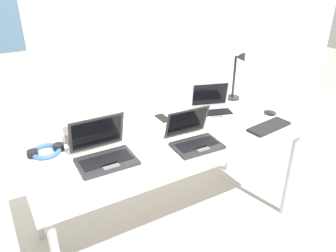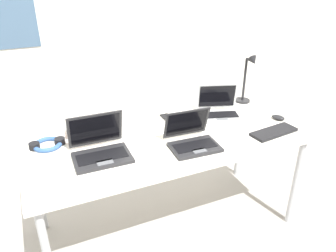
{
  "view_description": "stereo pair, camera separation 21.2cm",
  "coord_description": "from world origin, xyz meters",
  "px_view_note": "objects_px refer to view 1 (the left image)",
  "views": [
    {
      "loc": [
        -0.96,
        -1.64,
        1.77
      ],
      "look_at": [
        0.0,
        0.0,
        0.82
      ],
      "focal_mm": 35.55,
      "sensor_mm": 36.0,
      "label": 1
    },
    {
      "loc": [
        -0.77,
        -1.73,
        1.77
      ],
      "look_at": [
        0.0,
        0.0,
        0.82
      ],
      "focal_mm": 35.55,
      "sensor_mm": 36.0,
      "label": 2
    }
  ],
  "objects_px": {
    "laptop_near_mouse": "(104,152)",
    "computer_mouse": "(270,113)",
    "cell_phone": "(163,118)",
    "headphones": "(46,151)",
    "book_stack": "(83,134)",
    "external_keyboard": "(269,127)",
    "laptop_front_left": "(213,108)",
    "laptop_front_right": "(194,138)",
    "desk_lamp": "(237,77)"
  },
  "relations": [
    {
      "from": "laptop_front_left",
      "to": "book_stack",
      "type": "height_order",
      "value": "laptop_front_left"
    },
    {
      "from": "desk_lamp",
      "to": "headphones",
      "type": "height_order",
      "value": "desk_lamp"
    },
    {
      "from": "desk_lamp",
      "to": "external_keyboard",
      "type": "relative_size",
      "value": 1.21
    },
    {
      "from": "laptop_near_mouse",
      "to": "computer_mouse",
      "type": "xyz_separation_m",
      "value": [
        1.28,
        -0.03,
        -0.03
      ]
    },
    {
      "from": "computer_mouse",
      "to": "cell_phone",
      "type": "bearing_deg",
      "value": 127.18
    },
    {
      "from": "laptop_front_left",
      "to": "cell_phone",
      "type": "xyz_separation_m",
      "value": [
        -0.37,
        0.1,
        -0.04
      ]
    },
    {
      "from": "laptop_near_mouse",
      "to": "laptop_front_left",
      "type": "bearing_deg",
      "value": 12.36
    },
    {
      "from": "laptop_front_right",
      "to": "laptop_front_left",
      "type": "bearing_deg",
      "value": 39.41
    },
    {
      "from": "book_stack",
      "to": "external_keyboard",
      "type": "bearing_deg",
      "value": -22.96
    },
    {
      "from": "book_stack",
      "to": "computer_mouse",
      "type": "bearing_deg",
      "value": -14.09
    },
    {
      "from": "desk_lamp",
      "to": "external_keyboard",
      "type": "height_order",
      "value": "desk_lamp"
    },
    {
      "from": "laptop_front_right",
      "to": "headphones",
      "type": "relative_size",
      "value": 1.43
    },
    {
      "from": "laptop_front_right",
      "to": "computer_mouse",
      "type": "relative_size",
      "value": 3.19
    },
    {
      "from": "laptop_near_mouse",
      "to": "headphones",
      "type": "xyz_separation_m",
      "value": [
        -0.27,
        0.24,
        -0.03
      ]
    },
    {
      "from": "headphones",
      "to": "cell_phone",
      "type": "bearing_deg",
      "value": 4.77
    },
    {
      "from": "computer_mouse",
      "to": "headphones",
      "type": "relative_size",
      "value": 0.45
    },
    {
      "from": "computer_mouse",
      "to": "cell_phone",
      "type": "distance_m",
      "value": 0.8
    },
    {
      "from": "cell_phone",
      "to": "headphones",
      "type": "height_order",
      "value": "headphones"
    },
    {
      "from": "computer_mouse",
      "to": "external_keyboard",
      "type": "bearing_deg",
      "value": -164.54
    },
    {
      "from": "laptop_near_mouse",
      "to": "headphones",
      "type": "bearing_deg",
      "value": 138.77
    },
    {
      "from": "external_keyboard",
      "to": "computer_mouse",
      "type": "bearing_deg",
      "value": 36.19
    },
    {
      "from": "external_keyboard",
      "to": "cell_phone",
      "type": "height_order",
      "value": "external_keyboard"
    },
    {
      "from": "laptop_front_left",
      "to": "headphones",
      "type": "height_order",
      "value": "laptop_front_left"
    },
    {
      "from": "computer_mouse",
      "to": "book_stack",
      "type": "xyz_separation_m",
      "value": [
        -1.31,
        0.33,
        0.02
      ]
    },
    {
      "from": "desk_lamp",
      "to": "computer_mouse",
      "type": "bearing_deg",
      "value": -85.23
    },
    {
      "from": "desk_lamp",
      "to": "laptop_front_left",
      "type": "height_order",
      "value": "desk_lamp"
    },
    {
      "from": "cell_phone",
      "to": "laptop_front_right",
      "type": "bearing_deg",
      "value": -92.68
    },
    {
      "from": "headphones",
      "to": "laptop_near_mouse",
      "type": "bearing_deg",
      "value": -41.23
    },
    {
      "from": "desk_lamp",
      "to": "laptop_near_mouse",
      "type": "distance_m",
      "value": 1.3
    },
    {
      "from": "computer_mouse",
      "to": "headphones",
      "type": "xyz_separation_m",
      "value": [
        -1.56,
        0.27,
        -0.0
      ]
    },
    {
      "from": "laptop_near_mouse",
      "to": "computer_mouse",
      "type": "bearing_deg",
      "value": -1.53
    },
    {
      "from": "laptop_near_mouse",
      "to": "cell_phone",
      "type": "xyz_separation_m",
      "value": [
        0.56,
        0.31,
        -0.04
      ]
    },
    {
      "from": "cell_phone",
      "to": "book_stack",
      "type": "distance_m",
      "value": 0.59
    },
    {
      "from": "laptop_near_mouse",
      "to": "book_stack",
      "type": "xyz_separation_m",
      "value": [
        -0.03,
        0.3,
        -0.01
      ]
    },
    {
      "from": "laptop_front_left",
      "to": "laptop_front_right",
      "type": "xyz_separation_m",
      "value": [
        -0.39,
        -0.32,
        -0.0
      ]
    },
    {
      "from": "desk_lamp",
      "to": "laptop_front_right",
      "type": "distance_m",
      "value": 0.85
    },
    {
      "from": "laptop_front_left",
      "to": "laptop_near_mouse",
      "type": "relative_size",
      "value": 1.08
    },
    {
      "from": "laptop_near_mouse",
      "to": "external_keyboard",
      "type": "distance_m",
      "value": 1.13
    },
    {
      "from": "laptop_front_right",
      "to": "desk_lamp",
      "type": "bearing_deg",
      "value": 31.71
    },
    {
      "from": "computer_mouse",
      "to": "cell_phone",
      "type": "xyz_separation_m",
      "value": [
        -0.72,
        0.34,
        -0.01
      ]
    },
    {
      "from": "laptop_front_right",
      "to": "computer_mouse",
      "type": "distance_m",
      "value": 0.74
    },
    {
      "from": "laptop_near_mouse",
      "to": "laptop_front_right",
      "type": "bearing_deg",
      "value": -11.86
    },
    {
      "from": "laptop_front_right",
      "to": "laptop_near_mouse",
      "type": "distance_m",
      "value": 0.56
    },
    {
      "from": "laptop_front_left",
      "to": "headphones",
      "type": "distance_m",
      "value": 1.21
    },
    {
      "from": "computer_mouse",
      "to": "book_stack",
      "type": "bearing_deg",
      "value": 138.58
    },
    {
      "from": "laptop_near_mouse",
      "to": "desk_lamp",
      "type": "bearing_deg",
      "value": 14.48
    },
    {
      "from": "laptop_front_right",
      "to": "cell_phone",
      "type": "bearing_deg",
      "value": 87.46
    },
    {
      "from": "desk_lamp",
      "to": "external_keyboard",
      "type": "bearing_deg",
      "value": -105.04
    },
    {
      "from": "desk_lamp",
      "to": "laptop_front_right",
      "type": "xyz_separation_m",
      "value": [
        -0.71,
        -0.44,
        -0.15
      ]
    },
    {
      "from": "laptop_front_right",
      "to": "computer_mouse",
      "type": "xyz_separation_m",
      "value": [
        0.74,
        0.08,
        -0.03
      ]
    }
  ]
}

